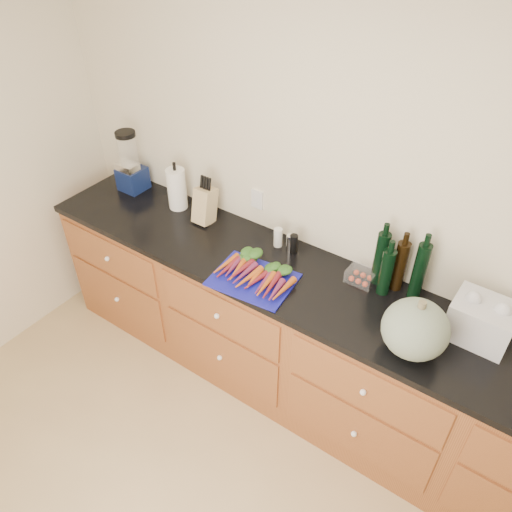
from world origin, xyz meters
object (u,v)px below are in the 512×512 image
Objects in this scene: blender_appliance at (130,165)px; paper_towel at (177,189)px; cutting_board at (253,280)px; tomato_box at (361,276)px; squash at (415,329)px; carrots at (257,272)px; knife_block at (205,205)px.

blender_appliance is 0.41m from paper_towel.
tomato_box is at bearing 34.43° from cutting_board.
squash is 2.03× the size of tomato_box.
cutting_board is 2.91× the size of tomato_box.
blender_appliance is at bearing 171.96° from squash.
tomato_box is at bearing 0.44° from paper_towel.
blender_appliance is (-1.23, 0.29, 0.15)m from carrots.
carrots is 1.53× the size of paper_towel.
paper_towel reaches higher than carrots.
paper_towel is at bearing 169.99° from squash.
cutting_board is at bearing -145.57° from tomato_box.
paper_towel reaches higher than tomato_box.
cutting_board is 0.89m from paper_towel.
cutting_board is 0.04m from carrots.
carrots is 0.57m from tomato_box.
tomato_box is at bearing 142.13° from squash.
paper_towel is 0.25m from knife_block.
knife_block is 1.49× the size of tomato_box.
carrots is 2.79× the size of tomato_box.
blender_appliance is 1.87× the size of knife_block.
cutting_board is at bearing -14.43° from blender_appliance.
carrots is 0.89m from squash.
paper_towel is (-1.71, 0.30, -0.00)m from squash.
paper_towel is (0.41, 0.00, -0.05)m from blender_appliance.
blender_appliance reaches higher than tomato_box.
squash is 2.14m from blender_appliance.
cutting_board is 1.60× the size of paper_towel.
tomato_box is at bearing 0.41° from blender_appliance.
squash is at bearing -37.87° from tomato_box.
knife_block is (-0.58, 0.30, 0.11)m from cutting_board.
squash is 1.36× the size of knife_block.
carrots is 0.64m from knife_block.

